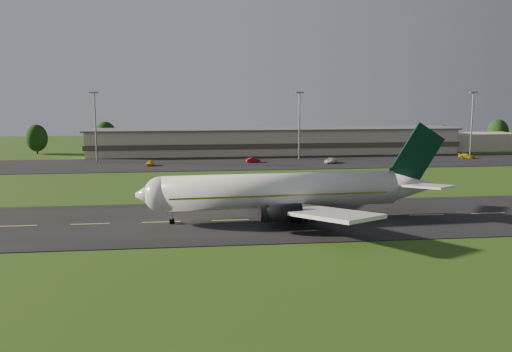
{
  "coord_description": "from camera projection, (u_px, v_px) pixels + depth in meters",
  "views": [
    {
      "loc": [
        -28.7,
        -89.47,
        20.87
      ],
      "look_at": [
        -16.9,
        8.0,
        6.0
      ],
      "focal_mm": 40.0,
      "sensor_mm": 36.0,
      "label": 1
    }
  ],
  "objects": [
    {
      "name": "light_mast_west",
      "position": [
        95.0,
        118.0,
        164.44
      ],
      "size": [
        2.4,
        1.2,
        20.35
      ],
      "color": "gray",
      "rests_on": "ground"
    },
    {
      "name": "terminal",
      "position": [
        294.0,
        141.0,
        188.93
      ],
      "size": [
        145.0,
        16.0,
        8.4
      ],
      "color": "#BBAB8F",
      "rests_on": "ground"
    },
    {
      "name": "ground",
      "position": [
        363.0,
        217.0,
        94.36
      ],
      "size": [
        360.0,
        360.0,
        0.0
      ],
      "primitive_type": "plane",
      "color": "#1F4110",
      "rests_on": "ground"
    },
    {
      "name": "light_mast_east",
      "position": [
        472.0,
        116.0,
        178.1
      ],
      "size": [
        2.4,
        1.2,
        20.35
      ],
      "color": "gray",
      "rests_on": "ground"
    },
    {
      "name": "tree_line",
      "position": [
        362.0,
        135.0,
        201.61
      ],
      "size": [
        203.04,
        9.7,
        10.37
      ],
      "color": "black",
      "rests_on": "ground"
    },
    {
      "name": "service_vehicle_b",
      "position": [
        253.0,
        160.0,
        164.65
      ],
      "size": [
        4.28,
        2.18,
        1.34
      ],
      "primitive_type": "imported",
      "rotation": [
        0.0,
        0.0,
        1.77
      ],
      "color": "#9D0A18",
      "rests_on": "apron"
    },
    {
      "name": "service_vehicle_c",
      "position": [
        330.0,
        160.0,
        163.56
      ],
      "size": [
        4.63,
        5.62,
        1.43
      ],
      "primitive_type": "imported",
      "rotation": [
        0.0,
        0.0,
        -0.53
      ],
      "color": "white",
      "rests_on": "apron"
    },
    {
      "name": "light_mast_centre",
      "position": [
        299.0,
        117.0,
        171.57
      ],
      "size": [
        2.4,
        1.2,
        20.35
      ],
      "color": "gray",
      "rests_on": "ground"
    },
    {
      "name": "service_vehicle_d",
      "position": [
        467.0,
        156.0,
        174.95
      ],
      "size": [
        4.99,
        4.55,
        1.4
      ],
      "primitive_type": "imported",
      "rotation": [
        0.0,
        0.0,
        0.89
      ],
      "color": "#C0A00B",
      "rests_on": "apron"
    },
    {
      "name": "service_vehicle_a",
      "position": [
        150.0,
        163.0,
        157.66
      ],
      "size": [
        2.28,
        4.22,
        1.36
      ],
      "primitive_type": "imported",
      "rotation": [
        0.0,
        0.0,
        -0.17
      ],
      "color": "yellow",
      "rests_on": "apron"
    },
    {
      "name": "taxiway",
      "position": [
        363.0,
        217.0,
        94.35
      ],
      "size": [
        220.0,
        30.0,
        0.1
      ],
      "primitive_type": "cube",
      "color": "black",
      "rests_on": "ground"
    },
    {
      "name": "airliner",
      "position": [
        286.0,
        191.0,
        92.16
      ],
      "size": [
        51.3,
        42.11,
        15.57
      ],
      "rotation": [
        0.0,
        0.0,
        0.06
      ],
      "color": "white",
      "rests_on": "ground"
    },
    {
      "name": "apron",
      "position": [
        287.0,
        162.0,
        165.02
      ],
      "size": [
        260.0,
        30.0,
        0.1
      ],
      "primitive_type": "cube",
      "color": "black",
      "rests_on": "ground"
    }
  ]
}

